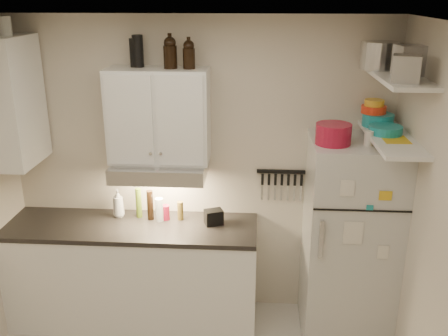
{
  "coord_description": "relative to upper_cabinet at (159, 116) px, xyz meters",
  "views": [
    {
      "loc": [
        0.48,
        -2.5,
        2.77
      ],
      "look_at": [
        0.25,
        0.9,
        1.55
      ],
      "focal_mm": 40.0,
      "sensor_mm": 36.0,
      "label": 1
    }
  ],
  "objects": [
    {
      "name": "ceiling",
      "position": [
        0.3,
        -1.33,
        0.78
      ],
      "size": [
        3.2,
        3.0,
        0.02
      ],
      "primitive_type": "cube",
      "color": "white",
      "rests_on": "ground"
    },
    {
      "name": "back_wall",
      "position": [
        0.3,
        0.18,
        -0.53
      ],
      "size": [
        3.2,
        0.02,
        2.6
      ],
      "primitive_type": "cube",
      "color": "beige",
      "rests_on": "ground"
    },
    {
      "name": "base_cabinet",
      "position": [
        -0.25,
        -0.14,
        -1.39
      ],
      "size": [
        2.1,
        0.6,
        0.88
      ],
      "primitive_type": "cube",
      "color": "white",
      "rests_on": "floor"
    },
    {
      "name": "countertop",
      "position": [
        -0.25,
        -0.14,
        -0.93
      ],
      "size": [
        2.1,
        0.62,
        0.04
      ],
      "primitive_type": "cube",
      "color": "black",
      "rests_on": "base_cabinet"
    },
    {
      "name": "upper_cabinet",
      "position": [
        0.0,
        0.0,
        0.0
      ],
      "size": [
        0.8,
        0.33,
        0.75
      ],
      "primitive_type": "cube",
      "color": "white",
      "rests_on": "back_wall"
    },
    {
      "name": "side_cabinet",
      "position": [
        -1.14,
        -0.14,
        0.12
      ],
      "size": [
        0.33,
        0.55,
        1.0
      ],
      "primitive_type": "cube",
      "color": "white",
      "rests_on": "left_wall"
    },
    {
      "name": "range_hood",
      "position": [
        0.0,
        -0.06,
        -0.44
      ],
      "size": [
        0.76,
        0.46,
        0.12
      ],
      "primitive_type": "cube",
      "color": "silver",
      "rests_on": "back_wall"
    },
    {
      "name": "fridge",
      "position": [
        1.55,
        -0.18,
        -0.98
      ],
      "size": [
        0.7,
        0.68,
        1.7
      ],
      "primitive_type": "cube",
      "color": "silver",
      "rests_on": "floor"
    },
    {
      "name": "shelf_hi",
      "position": [
        1.75,
        -0.31,
        0.38
      ],
      "size": [
        0.3,
        0.95,
        0.03
      ],
      "primitive_type": "cube",
      "color": "white",
      "rests_on": "right_wall"
    },
    {
      "name": "shelf_lo",
      "position": [
        1.75,
        -0.31,
        -0.07
      ],
      "size": [
        0.3,
        0.95,
        0.03
      ],
      "primitive_type": "cube",
      "color": "white",
      "rests_on": "right_wall"
    },
    {
      "name": "knife_strip",
      "position": [
        1.0,
        0.15,
        -0.51
      ],
      "size": [
        0.42,
        0.02,
        0.03
      ],
      "primitive_type": "cube",
      "color": "black",
      "rests_on": "back_wall"
    },
    {
      "name": "dutch_oven",
      "position": [
        1.34,
        -0.27,
        -0.05
      ],
      "size": [
        0.35,
        0.35,
        0.15
      ],
      "primitive_type": "cylinder",
      "rotation": [
        0.0,
        0.0,
        -0.43
      ],
      "color": "maroon",
      "rests_on": "fridge"
    },
    {
      "name": "book_stack",
      "position": [
        1.76,
        -0.39,
        -0.09
      ],
      "size": [
        0.18,
        0.23,
        0.08
      ],
      "primitive_type": "cube",
      "rotation": [
        0.0,
        0.0,
        0.02
      ],
      "color": "yellow",
      "rests_on": "fridge"
    },
    {
      "name": "spice_jar",
      "position": [
        1.59,
        -0.3,
        -0.07
      ],
      "size": [
        0.08,
        0.08,
        0.11
      ],
      "primitive_type": "cylinder",
      "rotation": [
        0.0,
        0.0,
        -0.22
      ],
      "color": "silver",
      "rests_on": "fridge"
    },
    {
      "name": "stock_pot",
      "position": [
        1.67,
        -0.02,
        0.49
      ],
      "size": [
        0.37,
        0.37,
        0.2
      ],
      "primitive_type": "cylinder",
      "rotation": [
        0.0,
        0.0,
        -0.41
      ],
      "color": "silver",
      "rests_on": "shelf_hi"
    },
    {
      "name": "tin_a",
      "position": [
        1.82,
        -0.31,
        0.49
      ],
      "size": [
        0.23,
        0.21,
        0.2
      ],
      "primitive_type": "cube",
      "rotation": [
        0.0,
        0.0,
        0.15
      ],
      "color": "#AAAAAD",
      "rests_on": "shelf_hi"
    },
    {
      "name": "tin_b",
      "position": [
        1.72,
        -0.59,
        0.48
      ],
      "size": [
        0.21,
        0.21,
        0.17
      ],
      "primitive_type": "cube",
      "rotation": [
        0.0,
        0.0,
        -0.27
      ],
      "color": "#AAAAAD",
      "rests_on": "shelf_hi"
    },
    {
      "name": "bowl_teal",
      "position": [
        1.72,
        -0.01,
        -0.0
      ],
      "size": [
        0.24,
        0.24,
        0.1
      ],
      "primitive_type": "cylinder",
      "color": "teal",
      "rests_on": "shelf_lo"
    },
    {
      "name": "bowl_orange",
      "position": [
        1.68,
        0.01,
        0.07
      ],
      "size": [
        0.19,
        0.19,
        0.06
      ],
      "primitive_type": "cylinder",
      "color": "#F73617",
      "rests_on": "bowl_teal"
    },
    {
      "name": "bowl_yellow",
      "position": [
        1.68,
        0.01,
        0.13
      ],
      "size": [
        0.15,
        0.15,
        0.05
      ],
      "primitive_type": "cylinder",
      "color": "gold",
      "rests_on": "bowl_orange"
    },
    {
      "name": "plates",
      "position": [
        1.72,
        -0.24,
        -0.02
      ],
      "size": [
        0.29,
        0.29,
        0.06
      ],
      "primitive_type": "cylinder",
      "rotation": [
        0.0,
        0.0,
        -0.22
      ],
      "color": "teal",
      "rests_on": "shelf_lo"
    },
    {
      "name": "growler_a",
      "position": [
        0.11,
        -0.0,
        0.5
      ],
      "size": [
        0.11,
        0.11,
        0.25
      ],
      "primitive_type": null,
      "rotation": [
        0.0,
        0.0,
        -0.04
      ],
      "color": "black",
      "rests_on": "upper_cabinet"
    },
    {
      "name": "growler_b",
      "position": [
        0.25,
        -0.01,
        0.49
      ],
      "size": [
        0.12,
        0.12,
        0.22
      ],
      "primitive_type": null,
      "rotation": [
        0.0,
        0.0,
        -0.4
      ],
      "color": "black",
      "rests_on": "upper_cabinet"
    },
    {
      "name": "thermos_a",
      "position": [
        -0.15,
        0.05,
        0.5
      ],
      "size": [
        0.09,
        0.09,
        0.25
      ],
      "primitive_type": "cylinder",
      "rotation": [
        0.0,
        0.0,
        -0.02
      ],
      "color": "black",
      "rests_on": "upper_cabinet"
    },
    {
      "name": "thermos_b",
      "position": [
        -0.18,
        0.06,
        0.48
      ],
      "size": [
        0.08,
        0.08,
        0.22
      ],
      "primitive_type": "cylinder",
      "rotation": [
        0.0,
        0.0,
        -0.02
      ],
      "color": "black",
      "rests_on": "upper_cabinet"
    },
    {
      "name": "side_jar",
      "position": [
        -1.09,
        -0.16,
        0.7
      ],
      "size": [
        0.14,
        0.14,
        0.14
      ],
      "primitive_type": "cylinder",
      "rotation": [
        0.0,
        0.0,
        -0.43
      ],
      "color": "silver",
      "rests_on": "side_cabinet"
    },
    {
      "name": "soap_bottle",
      "position": [
        -0.39,
        0.02,
        -0.77
      ],
      "size": [
        0.14,
        0.14,
        0.28
      ],
      "primitive_type": "imported",
      "rotation": [
        0.0,
        0.0,
        0.4
      ],
      "color": "white",
      "rests_on": "countertop"
    },
    {
      "name": "pepper_mill",
      "position": [
        0.15,
        -0.01,
        -0.82
      ],
      "size": [
        0.06,
        0.06,
        0.16
      ],
      "primitive_type": "cylinder",
      "rotation": [
        0.0,
        0.0,
        -0.18
      ],
      "color": "brown",
      "rests_on": "countertop"
    },
    {
      "name": "oil_bottle",
      "position": [
        -0.21,
        0.02,
        -0.77
      ],
      "size": [
        0.07,
        0.07,
        0.26
      ],
      "primitive_type": "cylinder",
      "rotation": [
        0.0,
        0.0,
        0.35
      ],
      "color": "#59741D",
      "rests_on": "countertop"
    },
    {
      "name": "vinegar_bottle",
      "position": [
        -0.11,
        -0.02,
        -0.77
      ],
      "size": [
        0.07,
        0.07,
        0.26
      ],
      "primitive_type": "cylinder",
      "rotation": [
        0.0,
        0.0,
        -0.37
      ],
      "color": "black",
      "rests_on": "countertop"
    },
    {
      "name": "clear_bottle",
      "position": [
        -0.02,
        -0.04,
        -0.8
      ],
      "size": [
        0.08,
        0.08,
        0.2
      ],
      "primitive_type": "cylinder",
      "rotation": [
        0.0,
        0.0,
        0.26
      ],
      "color": "silver",
      "rests_on": "countertop"
    },
    {
      "name": "red_jar",
      "position": [
        0.02,
        -0.01,
        -0.84
      ],
      "size": [
        0.08,
        0.08,
        0.13
      ],
      "primitive_type": "cylinder",
      "rotation": [
        0.0,
        0.0,
        0.36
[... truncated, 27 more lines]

